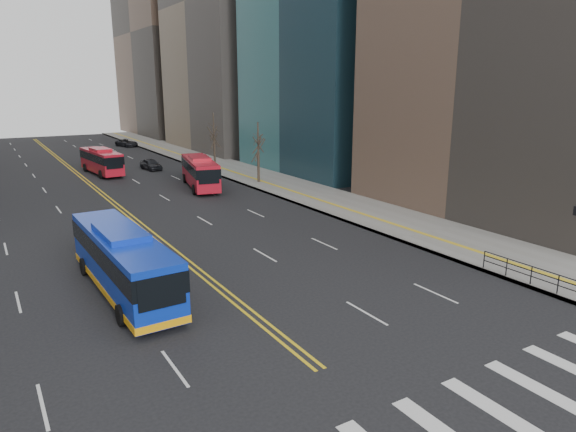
# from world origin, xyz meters

# --- Properties ---
(sidewalk_right) EXTENTS (7.00, 130.00, 0.15)m
(sidewalk_right) POSITION_xyz_m (17.50, 45.00, 0.07)
(sidewalk_right) COLOR gray
(sidewalk_right) RESTS_ON ground
(centerline) EXTENTS (0.55, 100.00, 0.01)m
(centerline) POSITION_xyz_m (0.00, 55.00, 0.01)
(centerline) COLOR gold
(centerline) RESTS_ON ground
(pedestrian_railing) EXTENTS (0.06, 6.06, 1.02)m
(pedestrian_railing) POSITION_xyz_m (14.30, 6.00, 0.82)
(pedestrian_railing) COLOR black
(pedestrian_railing) RESTS_ON sidewalk_right
(street_trees) EXTENTS (35.20, 47.20, 7.60)m
(street_trees) POSITION_xyz_m (-7.18, 34.55, 4.87)
(street_trees) COLOR #30251D
(street_trees) RESTS_ON ground
(blue_bus) EXTENTS (3.00, 11.84, 3.43)m
(blue_bus) POSITION_xyz_m (-4.40, 16.48, 1.80)
(blue_bus) COLOR #0B2DB3
(blue_bus) RESTS_ON ground
(red_bus_near) EXTENTS (4.55, 10.61, 3.30)m
(red_bus_near) POSITION_xyz_m (9.53, 40.84, 1.84)
(red_bus_near) COLOR #B51323
(red_bus_near) RESTS_ON ground
(red_bus_far) EXTENTS (3.18, 9.99, 3.15)m
(red_bus_far) POSITION_xyz_m (2.55, 54.97, 1.76)
(red_bus_far) COLOR #B51323
(red_bus_far) RESTS_ON ground
(car_dark_mid) EXTENTS (2.10, 4.28, 1.40)m
(car_dark_mid) POSITION_xyz_m (8.60, 55.19, 0.70)
(car_dark_mid) COLOR black
(car_dark_mid) RESTS_ON ground
(car_dark_far) EXTENTS (3.44, 5.15, 1.31)m
(car_dark_far) POSITION_xyz_m (12.50, 82.48, 0.66)
(car_dark_far) COLOR black
(car_dark_far) RESTS_ON ground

